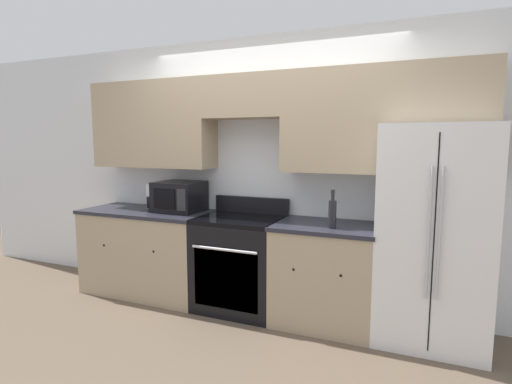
% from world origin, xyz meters
% --- Properties ---
extents(ground_plane, '(12.00, 12.00, 0.00)m').
position_xyz_m(ground_plane, '(0.00, 0.00, 0.00)').
color(ground_plane, brown).
extents(wall_back, '(8.00, 0.39, 2.60)m').
position_xyz_m(wall_back, '(0.01, 0.57, 1.52)').
color(wall_back, silver).
rests_on(wall_back, ground_plane).
extents(lower_cabinets_left, '(1.37, 0.64, 0.88)m').
position_xyz_m(lower_cabinets_left, '(-1.23, 0.31, 0.44)').
color(lower_cabinets_left, tan).
rests_on(lower_cabinets_left, ground_plane).
extents(lower_cabinets_right, '(0.88, 0.64, 0.88)m').
position_xyz_m(lower_cabinets_right, '(0.65, 0.31, 0.44)').
color(lower_cabinets_right, tan).
rests_on(lower_cabinets_right, ground_plane).
extents(oven_range, '(0.78, 0.65, 1.04)m').
position_xyz_m(oven_range, '(-0.17, 0.31, 0.45)').
color(oven_range, black).
rests_on(oven_range, ground_plane).
extents(refrigerator, '(0.82, 0.75, 1.72)m').
position_xyz_m(refrigerator, '(1.49, 0.36, 0.86)').
color(refrigerator, white).
rests_on(refrigerator, ground_plane).
extents(microwave, '(0.44, 0.42, 0.30)m').
position_xyz_m(microwave, '(-0.88, 0.39, 1.04)').
color(microwave, black).
rests_on(microwave, lower_cabinets_left).
extents(bottle, '(0.07, 0.07, 0.32)m').
position_xyz_m(bottle, '(0.73, 0.18, 1.01)').
color(bottle, black).
rests_on(bottle, lower_cabinets_right).
extents(coffee_maker, '(0.15, 0.21, 0.26)m').
position_xyz_m(coffee_maker, '(-1.23, 0.47, 1.00)').
color(coffee_maker, white).
rests_on(coffee_maker, lower_cabinets_left).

